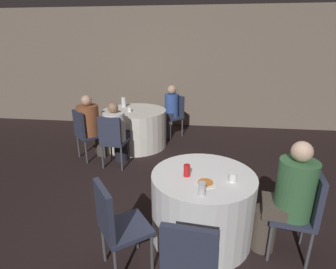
% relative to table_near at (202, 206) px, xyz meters
% --- Properties ---
extents(ground_plane, '(16.00, 16.00, 0.00)m').
position_rel_table_near_xyz_m(ground_plane, '(-0.24, -0.11, -0.37)').
color(ground_plane, black).
extents(wall_back, '(16.00, 0.06, 2.80)m').
position_rel_table_near_xyz_m(wall_back, '(-0.24, 4.09, 1.03)').
color(wall_back, '#7A6B5B').
rests_on(wall_back, ground_plane).
extents(table_near, '(1.06, 1.06, 0.74)m').
position_rel_table_near_xyz_m(table_near, '(0.00, 0.00, 0.00)').
color(table_near, white).
rests_on(table_near, ground_plane).
extents(table_far, '(1.27, 1.27, 0.74)m').
position_rel_table_near_xyz_m(table_far, '(-1.36, 2.53, 0.00)').
color(table_far, white).
rests_on(table_far, ground_plane).
extents(chair_near_east, '(0.46, 0.46, 0.90)m').
position_rel_table_near_xyz_m(chair_near_east, '(0.93, -0.16, 0.17)').
color(chair_near_east, '#2D3347').
rests_on(chair_near_east, ground_plane).
extents(chair_near_southwest, '(0.56, 0.56, 0.90)m').
position_rel_table_near_xyz_m(chair_near_southwest, '(-0.75, -0.57, 0.17)').
color(chair_near_southwest, '#2D3347').
rests_on(chair_near_southwest, ground_plane).
extents(chair_near_south, '(0.44, 0.44, 0.90)m').
position_rel_table_near_xyz_m(chair_near_south, '(-0.09, -0.94, 0.17)').
color(chair_near_south, '#2D3347').
rests_on(chair_near_south, ground_plane).
extents(chair_far_northeast, '(0.57, 0.57, 0.90)m').
position_rel_table_near_xyz_m(chair_far_northeast, '(-0.62, 3.27, 0.17)').
color(chair_far_northeast, '#2D3347').
rests_on(chair_far_northeast, ground_plane).
extents(chair_far_southwest, '(0.57, 0.57, 0.90)m').
position_rel_table_near_xyz_m(chair_far_southwest, '(-2.07, 1.76, 0.17)').
color(chair_far_southwest, '#2D3347').
rests_on(chair_far_southwest, ground_plane).
extents(chair_far_south, '(0.44, 0.44, 0.90)m').
position_rel_table_near_xyz_m(chair_far_south, '(-1.47, 1.49, 0.17)').
color(chair_far_south, '#2D3347').
rests_on(chair_far_south, ground_plane).
extents(person_white_shirt, '(0.38, 0.52, 1.10)m').
position_rel_table_near_xyz_m(person_white_shirt, '(-1.45, 1.65, 0.20)').
color(person_white_shirt, black).
rests_on(person_white_shirt, ground_plane).
extents(person_green_jacket, '(0.51, 0.38, 1.19)m').
position_rel_table_near_xyz_m(person_green_jacket, '(0.78, -0.13, 0.23)').
color(person_green_jacket, '#4C4238').
rests_on(person_green_jacket, ground_plane).
extents(person_blue_shirt, '(0.44, 0.44, 1.15)m').
position_rel_table_near_xyz_m(person_blue_shirt, '(-0.74, 3.15, 0.20)').
color(person_blue_shirt, '#33384C').
rests_on(person_blue_shirt, ground_plane).
extents(person_floral_shirt, '(0.50, 0.50, 1.16)m').
position_rel_table_near_xyz_m(person_floral_shirt, '(-1.97, 1.87, 0.23)').
color(person_floral_shirt, '#4C4238').
rests_on(person_floral_shirt, ground_plane).
extents(pizza_plate_near, '(0.21, 0.21, 0.02)m').
position_rel_table_near_xyz_m(pizza_plate_near, '(0.02, -0.18, 0.38)').
color(pizza_plate_near, white).
rests_on(pizza_plate_near, table_near).
extents(soda_can_silver, '(0.07, 0.07, 0.12)m').
position_rel_table_near_xyz_m(soda_can_silver, '(-0.02, -0.38, 0.43)').
color(soda_can_silver, silver).
rests_on(soda_can_silver, table_near).
extents(soda_can_red, '(0.07, 0.07, 0.12)m').
position_rel_table_near_xyz_m(soda_can_red, '(-0.17, -0.05, 0.43)').
color(soda_can_red, red).
rests_on(soda_can_red, table_near).
extents(cup_near, '(0.08, 0.08, 0.09)m').
position_rel_table_near_xyz_m(cup_near, '(0.27, -0.10, 0.42)').
color(cup_near, white).
rests_on(cup_near, table_near).
extents(bottle_far, '(0.09, 0.09, 0.20)m').
position_rel_table_near_xyz_m(bottle_far, '(-1.64, 2.77, 0.47)').
color(bottle_far, silver).
rests_on(bottle_far, table_far).
extents(cup_far, '(0.07, 0.07, 0.09)m').
position_rel_table_near_xyz_m(cup_far, '(-1.41, 2.40, 0.42)').
color(cup_far, white).
rests_on(cup_far, table_far).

